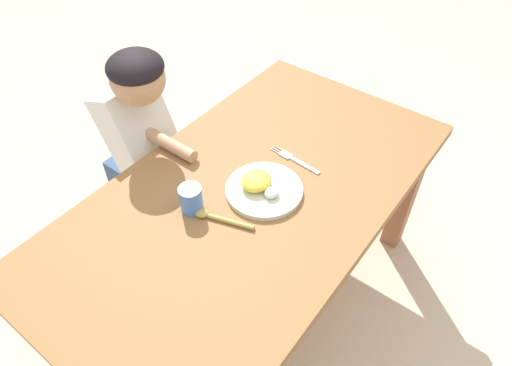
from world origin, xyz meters
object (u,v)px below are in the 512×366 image
fork (295,160)px  drinking_cup (191,199)px  plate (262,188)px  person (142,152)px  spoon (216,217)px

fork → drinking_cup: bearing=75.3°
plate → fork: plate is taller
drinking_cup → plate: bearing=-33.8°
plate → drinking_cup: (-0.19, 0.13, 0.03)m
fork → drinking_cup: 0.40m
fork → person: size_ratio=0.20×
spoon → person: person is taller
plate → fork: 0.19m
fork → spoon: size_ratio=1.07×
plate → drinking_cup: size_ratio=2.80×
person → spoon: bearing=73.8°
fork → spoon: bearing=87.6°
plate → fork: size_ratio=1.21×
plate → person: person is taller
plate → fork: (0.19, -0.00, -0.01)m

